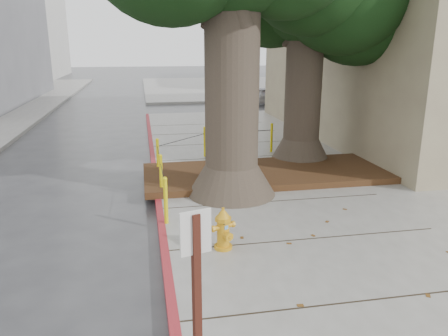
% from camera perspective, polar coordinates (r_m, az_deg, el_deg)
% --- Properties ---
extents(ground, '(140.00, 140.00, 0.00)m').
position_cam_1_polar(ground, '(7.94, 7.14, -10.47)').
color(ground, '#28282B').
rests_on(ground, ground).
extents(sidewalk_far, '(16.00, 20.00, 0.15)m').
position_cam_1_polar(sidewalk_far, '(37.83, 1.99, 10.57)').
color(sidewalk_far, slate).
rests_on(sidewalk_far, ground).
extents(curb_red, '(0.14, 26.00, 0.16)m').
position_cam_1_polar(curb_red, '(9.87, -8.53, -4.67)').
color(curb_red, maroon).
rests_on(curb_red, ground).
extents(planter_bed, '(6.40, 2.60, 0.16)m').
position_cam_1_polar(planter_bed, '(11.59, 5.60, -0.66)').
color(planter_bed, black).
rests_on(planter_bed, sidewalk_main).
extents(building_side_white, '(10.00, 10.00, 9.00)m').
position_cam_1_polar(building_side_white, '(37.52, 19.25, 16.47)').
color(building_side_white, silver).
rests_on(building_side_white, ground).
extents(building_side_grey, '(12.00, 14.00, 12.00)m').
position_cam_1_polar(building_side_grey, '(45.80, 22.43, 17.78)').
color(building_side_grey, slate).
rests_on(building_side_grey, ground).
extents(bollard_ring, '(3.79, 5.39, 0.95)m').
position_cam_1_polar(bollard_ring, '(11.57, -3.44, 1.59)').
color(bollard_ring, '#D9C40C').
rests_on(bollard_ring, sidewalk_main).
extents(fire_hydrant, '(0.39, 0.39, 0.74)m').
position_cam_1_polar(fire_hydrant, '(7.41, -0.09, -7.96)').
color(fire_hydrant, orange).
rests_on(fire_hydrant, sidewalk_main).
extents(car_silver, '(3.34, 1.65, 1.10)m').
position_cam_1_polar(car_silver, '(26.75, 5.12, 9.39)').
color(car_silver, '#B6B7BC').
rests_on(car_silver, ground).
extents(car_red, '(4.01, 1.55, 1.30)m').
position_cam_1_polar(car_red, '(27.69, 18.52, 9.08)').
color(car_red, maroon).
rests_on(car_red, ground).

